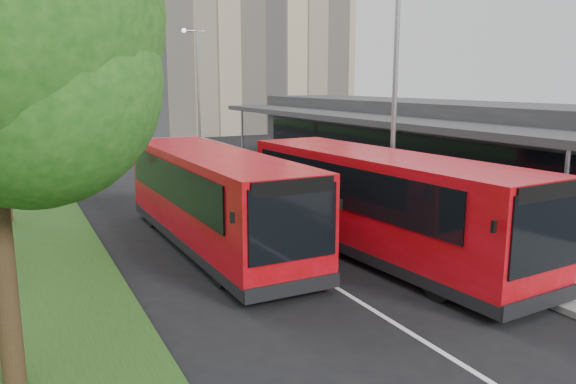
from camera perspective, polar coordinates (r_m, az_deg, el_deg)
name	(u,v)px	position (r m, az deg, el deg)	size (l,w,h in m)	color
ground	(306,269)	(14.96, 1.88, -7.86)	(120.00, 120.00, 0.00)	black
pavement	(238,160)	(35.17, -5.09, 3.23)	(5.00, 80.00, 0.15)	gray
grass_verge	(6,176)	(32.78, -26.73, 1.46)	(5.00, 80.00, 0.10)	#1E4114
lane_centre_line	(163,181)	(28.66, -12.57, 1.08)	(0.12, 70.00, 0.01)	silver
kerb_dashes	(202,166)	(33.35, -8.77, 2.59)	(0.12, 56.00, 0.01)	silver
office_block	(230,40)	(58.40, -5.93, 15.10)	(22.00, 12.00, 18.00)	tan
station_building	(429,144)	(27.13, 14.14, 4.80)	(7.70, 26.00, 4.00)	#29292B
lamp_post_near	(393,87)	(18.07, 10.60, 10.46)	(1.44, 0.28, 8.00)	gray
lamp_post_far	(197,85)	(36.10, -9.24, 10.73)	(1.44, 0.28, 8.00)	gray
bus_main	(381,205)	(15.91, 9.44, -1.27)	(3.35, 10.45, 2.91)	red
bus_second	(214,199)	(16.71, -7.58, -0.73)	(2.77, 10.14, 2.85)	red
litter_bin	(313,179)	(24.99, 2.61, 1.37)	(0.55, 0.55, 0.99)	#3D2519
bollard	(239,159)	(31.71, -5.02, 3.39)	(0.15, 0.15, 0.96)	#FDEE0D
car_near	(115,132)	(51.31, -17.18, 5.80)	(1.33, 3.31, 1.13)	#601E0D
car_far	(71,128)	(57.27, -21.20, 6.10)	(1.32, 3.78, 1.25)	navy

